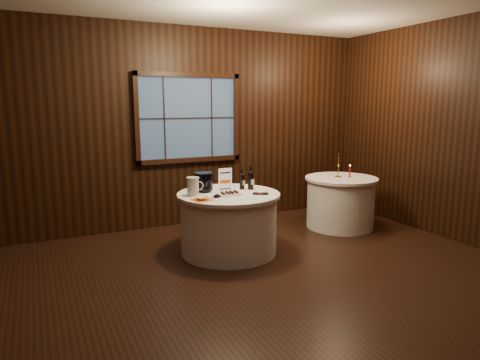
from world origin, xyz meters
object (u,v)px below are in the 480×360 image
port_bottle_left (242,180)px  port_bottle_right (251,179)px  sign_stand (225,182)px  glass_pitcher (193,186)px  side_table (340,202)px  grape_bunch (218,196)px  ice_bucket (204,182)px  red_candle (350,172)px  chocolate_box (260,194)px  main_table (229,223)px  cracker_bowl (202,198)px  brass_candlestick (338,169)px  chocolate_plate (229,193)px

port_bottle_left → port_bottle_right: 0.11m
sign_stand → glass_pitcher: 0.50m
side_table → grape_bunch: size_ratio=6.66×
sign_stand → glass_pitcher: sign_stand is taller
ice_bucket → glass_pitcher: ice_bucket is taller
ice_bucket → red_candle: bearing=0.9°
ice_bucket → chocolate_box: bearing=-37.7°
main_table → port_bottle_left: (0.26, 0.15, 0.50)m
port_bottle_right → cracker_bowl: 0.85m
main_table → glass_pitcher: (-0.44, 0.06, 0.50)m
chocolate_box → red_candle: bearing=40.7°
main_table → side_table: bearing=8.5°
side_table → red_candle: (0.11, -0.05, 0.46)m
main_table → grape_bunch: (-0.23, -0.19, 0.40)m
cracker_bowl → brass_candlestick: 2.45m
brass_candlestick → sign_stand: bearing=-176.4°
sign_stand → chocolate_box: size_ratio=1.55×
cracker_bowl → port_bottle_left: bearing=27.6°
sign_stand → brass_candlestick: brass_candlestick is taller
grape_bunch → red_candle: red_candle is taller
ice_bucket → glass_pitcher: 0.25m
grape_bunch → port_bottle_right: bearing=25.2°
main_table → cracker_bowl: bearing=-153.7°
side_table → cracker_bowl: 2.52m
chocolate_box → red_candle: 1.85m
port_bottle_left → chocolate_box: port_bottle_left is taller
grape_bunch → red_candle: 2.38m
chocolate_box → chocolate_plate: bearing=-175.3°
port_bottle_right → grape_bunch: 0.65m
side_table → glass_pitcher: bearing=-174.4°
port_bottle_left → glass_pitcher: bearing=167.4°
ice_bucket → red_candle: 2.36m
sign_stand → ice_bucket: 0.29m
port_bottle_right → chocolate_box: bearing=-109.3°
grape_bunch → main_table: bearing=39.5°
chocolate_plate → chocolate_box: chocolate_plate is taller
grape_bunch → ice_bucket: bearing=92.5°
main_table → glass_pitcher: size_ratio=5.72×
glass_pitcher → grape_bunch: bearing=-36.7°
side_table → port_bottle_left: 1.82m
cracker_bowl → red_candle: red_candle is taller
ice_bucket → chocolate_box: ice_bucket is taller
ice_bucket → main_table: bearing=-41.2°
chocolate_plate → brass_candlestick: size_ratio=0.82×
ice_bucket → grape_bunch: 0.41m
ice_bucket → glass_pitcher: size_ratio=1.09×
chocolate_box → glass_pitcher: size_ratio=0.84×
side_table → chocolate_plate: 2.10m
ice_bucket → cracker_bowl: size_ratio=1.73×
port_bottle_right → main_table: bearing=179.3°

